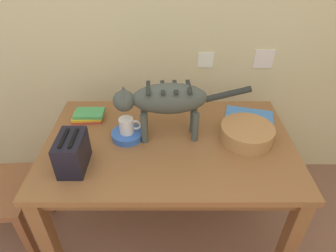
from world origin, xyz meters
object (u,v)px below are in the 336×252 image
object	(u,v)px
coffee_mug	(126,126)
wicker_basket	(246,133)
dining_table	(168,153)
cat	(164,101)
saucer_bowl	(126,135)
book_stack	(87,116)
toaster	(71,153)
magazine	(248,117)

from	to	relation	value
coffee_mug	wicker_basket	xyz separation A→B (m)	(0.64, -0.02, -0.04)
coffee_mug	dining_table	bearing A→B (deg)	-7.87
cat	saucer_bowl	xyz separation A→B (m)	(-0.21, -0.01, -0.21)
book_stack	toaster	distance (m)	0.41
wicker_basket	dining_table	bearing A→B (deg)	-178.28
toaster	magazine	bearing A→B (deg)	24.06
cat	magazine	xyz separation A→B (m)	(0.50, 0.18, -0.23)
cat	book_stack	world-z (taller)	cat
wicker_basket	toaster	distance (m)	0.90
dining_table	wicker_basket	distance (m)	0.44
book_stack	coffee_mug	bearing A→B (deg)	-34.89
cat	coffee_mug	world-z (taller)	cat
saucer_bowl	coffee_mug	world-z (taller)	coffee_mug
cat	magazine	distance (m)	0.58
cat	magazine	world-z (taller)	cat
wicker_basket	toaster	world-z (taller)	toaster
saucer_bowl	wicker_basket	distance (m)	0.64
cat	wicker_basket	size ratio (longest dim) A/B	2.47
cat	coffee_mug	distance (m)	0.25
dining_table	toaster	xyz separation A→B (m)	(-0.45, -0.19, 0.17)
cat	magazine	bearing A→B (deg)	-73.19
coffee_mug	toaster	distance (m)	0.32
saucer_bowl	magazine	size ratio (longest dim) A/B	0.61
cat	wicker_basket	bearing A→B (deg)	-96.98
magazine	toaster	world-z (taller)	toaster
magazine	book_stack	world-z (taller)	book_stack
cat	wicker_basket	xyz separation A→B (m)	(0.44, -0.03, -0.18)
cat	saucer_bowl	bearing A→B (deg)	90.00
cat	toaster	world-z (taller)	cat
dining_table	coffee_mug	xyz separation A→B (m)	(-0.22, 0.03, 0.17)
magazine	book_stack	xyz separation A→B (m)	(-0.96, -0.01, 0.02)
dining_table	book_stack	world-z (taller)	book_stack
saucer_bowl	book_stack	bearing A→B (deg)	144.69
magazine	toaster	distance (m)	1.03
coffee_mug	book_stack	size ratio (longest dim) A/B	0.63
toaster	coffee_mug	bearing A→B (deg)	44.12
book_stack	cat	bearing A→B (deg)	-20.11
saucer_bowl	toaster	distance (m)	0.33
book_stack	wicker_basket	xyz separation A→B (m)	(0.90, -0.20, 0.02)
cat	coffee_mug	size ratio (longest dim) A/B	5.82
dining_table	cat	xyz separation A→B (m)	(-0.02, 0.04, 0.32)
toaster	wicker_basket	bearing A→B (deg)	13.34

